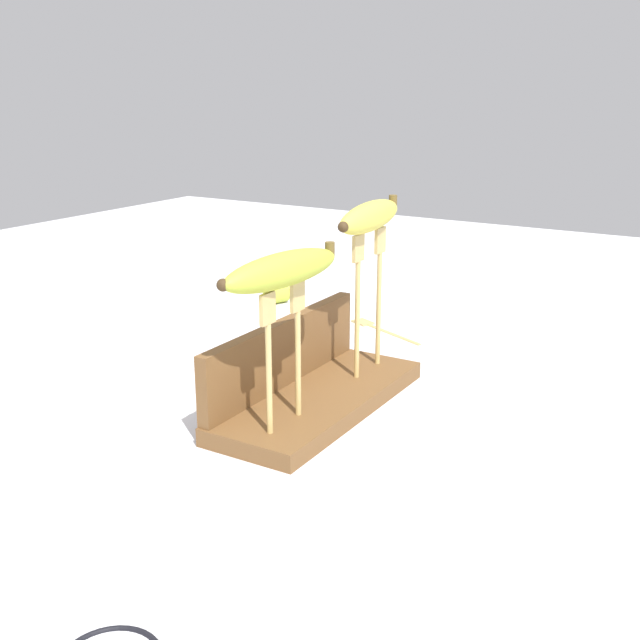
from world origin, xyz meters
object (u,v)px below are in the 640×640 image
object	(u,v)px
fork_stand_right	(369,289)
banana_raised_right	(370,216)
fork_stand_left	(284,343)
banana_chunk_near	(277,292)
banana_raised_left	(282,270)
fork_fallen_near	(378,327)

from	to	relation	value
fork_stand_right	banana_raised_right	world-z (taller)	banana_raised_right
fork_stand_left	banana_chunk_near	xyz separation A→B (m)	(0.51, 0.36, -0.10)
banana_raised_right	banana_chunk_near	distance (m)	0.52
fork_stand_left	banana_raised_right	size ratio (longest dim) A/B	0.89
fork_stand_right	banana_raised_left	xyz separation A→B (m)	(-0.21, 0.00, 0.07)
banana_raised_right	fork_fallen_near	distance (m)	0.36
banana_raised_left	banana_raised_right	distance (m)	0.22
fork_stand_right	banana_chunk_near	distance (m)	0.48
fork_fallen_near	banana_chunk_near	size ratio (longest dim) A/B	2.96
fork_stand_left	fork_stand_right	world-z (taller)	fork_stand_right
banana_raised_left	fork_fallen_near	world-z (taller)	banana_raised_left
fork_stand_right	fork_fallen_near	size ratio (longest dim) A/B	1.23
fork_stand_left	fork_fallen_near	distance (m)	0.49
fork_stand_right	fork_fallen_near	xyz separation A→B (m)	(0.25, 0.11, -0.14)
fork_stand_right	banana_raised_left	distance (m)	0.22
banana_raised_right	fork_stand_left	bearing A→B (deg)	180.00
fork_stand_left	banana_raised_left	bearing A→B (deg)	173.34
banana_chunk_near	banana_raised_right	bearing A→B (deg)	-129.85
fork_stand_left	banana_raised_right	bearing A→B (deg)	-0.00
banana_raised_left	banana_chunk_near	bearing A→B (deg)	34.98
fork_fallen_near	fork_stand_left	bearing A→B (deg)	-166.76
fork_stand_left	banana_raised_left	world-z (taller)	banana_raised_left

